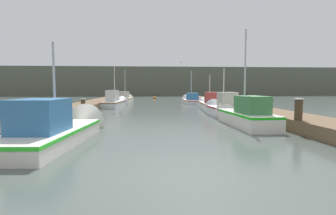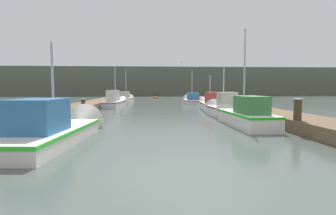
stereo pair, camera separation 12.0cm
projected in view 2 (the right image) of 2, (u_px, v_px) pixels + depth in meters
The scene contains 16 objects.
ground_plane at pixel (182, 177), 5.36m from camera, with size 200.00×200.00×0.00m.
dock_left at pixel (83, 107), 20.88m from camera, with size 2.24×40.00×0.53m.
dock_right at pixel (233, 107), 21.65m from camera, with size 2.24×40.00×0.53m.
distant_shore_ridge at pixel (154, 82), 66.62m from camera, with size 120.00×16.00×6.58m.
fishing_boat_0 at pixel (59, 128), 9.19m from camera, with size 2.20×6.30×3.94m.
fishing_boat_1 at pixel (242, 115), 12.81m from camera, with size 1.57×5.34×4.94m.
fishing_boat_2 at pixel (223, 109), 16.74m from camera, with size 1.62×4.48×3.46m.
fishing_boat_3 at pixel (209, 104), 21.98m from camera, with size 1.76×5.93×3.21m.
fishing_boat_4 at pixel (116, 102), 25.46m from camera, with size 1.92×6.19×4.26m.
fishing_boat_5 at pixel (191, 100), 30.75m from camera, with size 1.80×5.98×4.33m.
fishing_boat_6 at pixel (126, 99), 34.73m from camera, with size 1.90×4.95×4.62m.
mooring_piling_0 at pixel (208, 100), 27.13m from camera, with size 0.24×0.24×1.15m.
mooring_piling_1 at pixel (297, 116), 10.44m from camera, with size 0.35×0.35×1.40m.
mooring_piling_2 at pixel (83, 107), 16.97m from camera, with size 0.32×0.32×1.12m.
channel_buoy at pixel (156, 98), 43.23m from camera, with size 0.54×0.54×1.04m.
seagull_lead at pixel (183, 62), 26.65m from camera, with size 0.47×0.47×0.12m.
Camera 2 is at (-0.62, -5.21, 1.83)m, focal length 28.00 mm.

